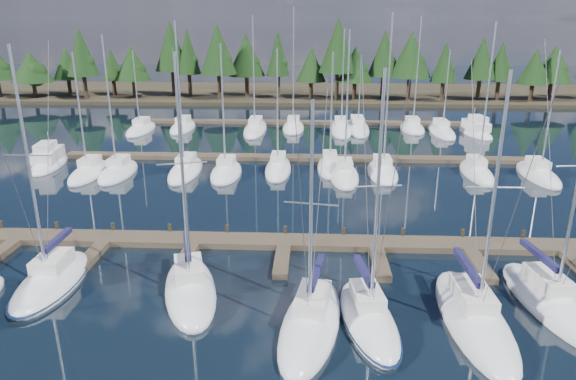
# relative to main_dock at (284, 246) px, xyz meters

# --- Properties ---
(ground) EXTENTS (260.00, 260.00, 0.00)m
(ground) POSITION_rel_main_dock_xyz_m (0.00, 12.64, -0.20)
(ground) COLOR black
(ground) RESTS_ON ground
(far_shore) EXTENTS (220.00, 30.00, 0.60)m
(far_shore) POSITION_rel_main_dock_xyz_m (0.00, 72.64, 0.10)
(far_shore) COLOR #2F281A
(far_shore) RESTS_ON ground
(main_dock) EXTENTS (44.00, 6.13, 0.90)m
(main_dock) POSITION_rel_main_dock_xyz_m (0.00, 0.00, 0.00)
(main_dock) COLOR #493D2D
(main_dock) RESTS_ON ground
(back_docks) EXTENTS (50.00, 21.80, 0.40)m
(back_docks) POSITION_rel_main_dock_xyz_m (0.00, 32.23, -0.00)
(back_docks) COLOR #493D2D
(back_docks) RESTS_ON ground
(front_sailboat_1) EXTENTS (3.09, 7.76, 14.01)m
(front_sailboat_1) POSITION_rel_main_dock_xyz_m (-12.84, -5.54, 0.08)
(front_sailboat_1) COLOR silver
(front_sailboat_1) RESTS_ON ground
(front_sailboat_2) EXTENTS (4.84, 8.57, 13.71)m
(front_sailboat_2) POSITION_rel_main_dock_xyz_m (-4.81, -6.09, 0.09)
(front_sailboat_2) COLOR silver
(front_sailboat_2) RESTS_ON ground
(front_sailboat_3) EXTENTS (4.09, 9.06, 11.99)m
(front_sailboat_3) POSITION_rel_main_dock_xyz_m (1.82, -9.00, 0.07)
(front_sailboat_3) COLOR silver
(front_sailboat_3) RESTS_ON ground
(front_sailboat_4) EXTENTS (3.66, 8.02, 13.23)m
(front_sailboat_4) POSITION_rel_main_dock_xyz_m (4.65, -8.52, 0.09)
(front_sailboat_4) COLOR silver
(front_sailboat_4) RESTS_ON ground
(front_sailboat_5) EXTENTS (3.09, 9.83, 13.17)m
(front_sailboat_5) POSITION_rel_main_dock_xyz_m (9.88, -8.22, 0.07)
(front_sailboat_5) COLOR silver
(front_sailboat_5) RESTS_ON ground
(front_sailboat_6) EXTENTS (3.70, 9.11, 14.16)m
(front_sailboat_6) POSITION_rel_main_dock_xyz_m (14.30, -6.50, 0.09)
(front_sailboat_6) COLOR silver
(front_sailboat_6) RESTS_ON ground
(back_sailboat_rows) EXTENTS (47.38, 32.80, 16.67)m
(back_sailboat_rows) POSITION_rel_main_dock_xyz_m (0.47, 27.72, 0.06)
(back_sailboat_rows) COLOR silver
(back_sailboat_rows) RESTS_ON ground
(motor_yacht_left) EXTENTS (4.03, 8.56, 4.10)m
(motor_yacht_left) POSITION_rel_main_dock_xyz_m (-25.22, 18.88, 0.26)
(motor_yacht_left) COLOR silver
(motor_yacht_left) RESTS_ON ground
(motor_yacht_right) EXTENTS (3.90, 8.54, 4.11)m
(motor_yacht_right) POSITION_rel_main_dock_xyz_m (23.16, 36.50, 0.26)
(motor_yacht_right) COLOR silver
(motor_yacht_right) RESTS_ON ground
(tree_line) EXTENTS (185.35, 11.67, 14.11)m
(tree_line) POSITION_rel_main_dock_xyz_m (-1.65, 62.84, 7.38)
(tree_line) COLOR black
(tree_line) RESTS_ON far_shore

